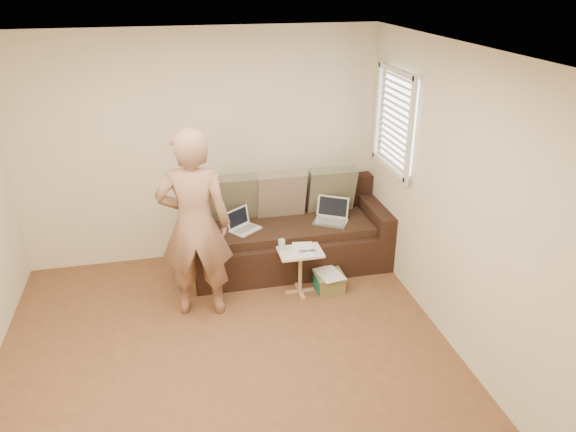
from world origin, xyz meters
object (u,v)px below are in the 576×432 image
object	(u,v)px
person	(195,225)
drinking_glass	(282,245)
sofa	(289,230)
striped_box	(329,281)
laptop_silver	(330,223)
laptop_white	(246,230)
side_table	(300,272)

from	to	relation	value
person	drinking_glass	bearing A→B (deg)	-161.55
sofa	striped_box	distance (m)	0.78
drinking_glass	sofa	bearing A→B (deg)	69.70
drinking_glass	striped_box	size ratio (longest dim) A/B	0.40
laptop_silver	striped_box	bearing A→B (deg)	-76.01
person	sofa	bearing A→B (deg)	-137.78
striped_box	sofa	bearing A→B (deg)	113.97
laptop_silver	person	bearing A→B (deg)	-126.82
laptop_white	drinking_glass	xyz separation A→B (m)	(0.30, -0.48, 0.03)
laptop_silver	laptop_white	world-z (taller)	laptop_silver
laptop_white	side_table	xyz separation A→B (m)	(0.48, -0.54, -0.27)
side_table	striped_box	size ratio (longest dim) A/B	1.63
striped_box	side_table	bearing A→B (deg)	176.21
laptop_silver	person	distance (m)	1.70
laptop_white	striped_box	xyz separation A→B (m)	(0.80, -0.56, -0.43)
laptop_silver	drinking_glass	bearing A→B (deg)	-113.92
laptop_silver	drinking_glass	xyz separation A→B (m)	(-0.66, -0.47, 0.03)
side_table	striped_box	distance (m)	0.35
laptop_white	striped_box	distance (m)	1.06
person	drinking_glass	world-z (taller)	person
person	drinking_glass	distance (m)	0.96
person	striped_box	world-z (taller)	person
sofa	laptop_silver	bearing A→B (deg)	-12.78
sofa	striped_box	xyz separation A→B (m)	(0.29, -0.65, -0.33)
sofa	striped_box	size ratio (longest dim) A/B	7.30
laptop_white	side_table	size ratio (longest dim) A/B	0.63
laptop_silver	person	size ratio (longest dim) A/B	0.19
drinking_glass	laptop_silver	bearing A→B (deg)	35.07
person	side_table	distance (m)	1.26
person	drinking_glass	size ratio (longest dim) A/B	15.75
side_table	drinking_glass	distance (m)	0.36
laptop_silver	striped_box	world-z (taller)	laptop_silver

